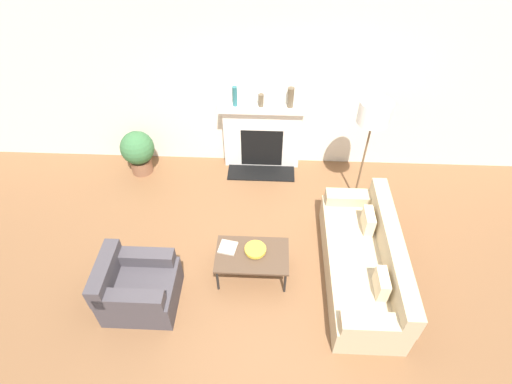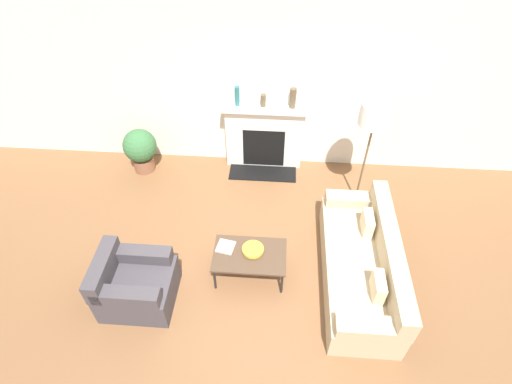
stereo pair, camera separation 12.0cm
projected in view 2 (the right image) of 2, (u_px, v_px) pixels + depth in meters
The scene contains 13 objects.
ground_plane at pixel (268, 290), 5.17m from camera, with size 18.00×18.00×0.00m, color brown.
wall_back at pixel (279, 85), 6.09m from camera, with size 18.00×0.06×2.90m.
fireplace at pixel (264, 137), 6.62m from camera, with size 1.38×0.59×1.15m.
couch at pixel (363, 265), 5.10m from camera, with size 0.85×2.16×0.79m.
armchair_near at pixel (134, 285), 4.88m from camera, with size 0.88×0.77×0.75m.
coffee_table at pixel (250, 256), 5.09m from camera, with size 0.93×0.59×0.42m.
bowl at pixel (253, 250), 5.07m from camera, with size 0.28×0.28×0.06m.
book at pixel (226, 247), 5.13m from camera, with size 0.26×0.26×0.02m.
floor_lamp at pixel (375, 120), 5.32m from camera, with size 0.44×0.44×1.75m.
mantel_vase_left at pixel (237, 96), 6.13m from camera, with size 0.07×0.07×0.32m.
mantel_vase_center_left at pixel (263, 100), 6.15m from camera, with size 0.08×0.08×0.20m.
mantel_vase_center_right at pixel (293, 98), 6.08m from camera, with size 0.10×0.10×0.32m.
potted_plant at pixel (140, 149), 6.60m from camera, with size 0.55×0.55×0.77m.
Camera 2 is at (0.05, -2.83, 4.51)m, focal length 28.00 mm.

